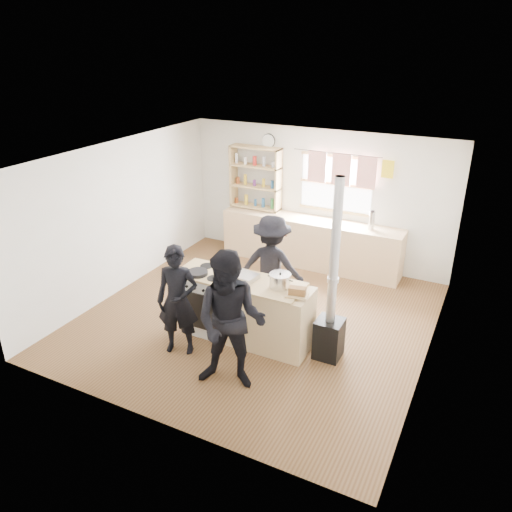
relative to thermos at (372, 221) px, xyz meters
name	(u,v)px	position (x,y,z in m)	size (l,w,h in m)	color
ground	(256,319)	(-1.11, -2.22, -1.07)	(5.00, 5.00, 0.01)	brown
back_counter	(310,242)	(-1.11, 0.00, -0.61)	(3.40, 0.55, 0.90)	#D4B080
shelving_unit	(255,178)	(-2.31, 0.12, 0.45)	(1.00, 0.28, 1.20)	tan
thermos	(372,221)	(0.00, 0.00, 0.00)	(0.10, 0.10, 0.32)	silver
cooking_island	(248,310)	(-0.96, -2.77, -0.60)	(1.97, 0.64, 0.93)	white
skillet_greens	(198,273)	(-1.68, -2.91, -0.10)	(0.41, 0.41, 0.05)	black
roast_tray	(245,276)	(-1.02, -2.73, -0.09)	(0.35, 0.31, 0.07)	silver
stockpot_stove	(232,265)	(-1.31, -2.58, -0.05)	(0.22, 0.22, 0.18)	silver
stockpot_counter	(280,280)	(-0.50, -2.74, -0.03)	(0.29, 0.29, 0.22)	silver
bread_board	(297,292)	(-0.20, -2.86, -0.08)	(0.31, 0.25, 0.12)	tan
flue_heater	(330,315)	(0.20, -2.66, -0.42)	(0.35, 0.35, 2.50)	black
person_near_left	(178,301)	(-1.67, -3.43, -0.29)	(0.56, 0.37, 1.54)	black
person_near_right	(231,322)	(-0.68, -3.75, -0.17)	(0.87, 0.68, 1.79)	black
person_far	(272,266)	(-0.99, -1.93, -0.26)	(1.03, 0.59, 1.59)	black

